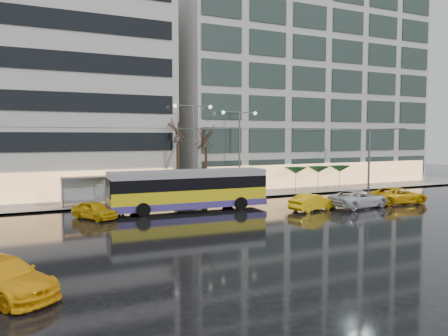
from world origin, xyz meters
TOP-DOWN VIEW (x-y plane):
  - ground at (0.00, 0.00)m, footprint 140.00×140.00m
  - sidewalk at (2.00, 14.00)m, footprint 80.00×10.00m
  - kerb at (2.00, 9.05)m, footprint 80.00×0.10m
  - building_right at (19.00, 19.00)m, footprint 32.00×14.00m
  - trolleybus at (-0.59, 5.10)m, footprint 13.18×5.32m
  - catenary at (1.00, 7.94)m, footprint 42.24×5.12m
  - bus_shelter at (-8.38, 10.69)m, footprint 4.20×1.60m
  - street_lamp_near at (2.00, 10.80)m, footprint 3.96×0.36m
  - street_lamp_far at (7.00, 10.80)m, footprint 3.96×0.36m
  - tree_a at (0.50, 11.00)m, footprint 3.20×3.20m
  - tree_b at (3.50, 11.20)m, footprint 3.20×3.20m
  - parasol_a at (14.00, 11.00)m, footprint 2.50×2.50m
  - parasol_b at (17.00, 11.00)m, footprint 2.50×2.50m
  - parasol_c at (20.00, 11.00)m, footprint 2.50×2.50m
  - taxi_a at (-8.25, 4.62)m, footprint 3.33×4.19m
  - taxi_b at (8.71, 0.86)m, footprint 4.46×2.37m
  - taxi_c at (18.15, 0.59)m, footprint 5.64×3.26m
  - taxi_d at (-13.86, -10.18)m, footprint 4.61×5.41m
  - sedan_silver at (13.23, 0.37)m, footprint 5.83×3.23m
  - pedestrian_a at (-5.30, 9.40)m, footprint 1.14×1.15m
  - pedestrian_b at (-5.70, 10.61)m, footprint 1.02×0.86m
  - pedestrian_c at (-8.15, 11.87)m, footprint 1.11×0.99m

SIDE VIEW (x-z plane):
  - ground at x=0.00m, z-range 0.00..0.00m
  - sidewalk at x=2.00m, z-range 0.00..0.15m
  - kerb at x=2.00m, z-range 0.00..0.15m
  - taxi_a at x=-8.25m, z-range 0.00..1.34m
  - taxi_b at x=8.71m, z-range 0.00..1.40m
  - taxi_c at x=18.15m, z-range 0.00..1.48m
  - taxi_d at x=-13.86m, z-range 0.00..1.49m
  - sedan_silver at x=13.23m, z-range 0.00..1.54m
  - pedestrian_b at x=-5.70m, z-range 0.15..2.00m
  - pedestrian_c at x=-8.15m, z-range 0.21..2.32m
  - pedestrian_a at x=-5.30m, z-range 0.48..2.67m
  - trolleybus at x=-0.59m, z-range -1.39..4.68m
  - bus_shelter at x=-8.38m, z-range 0.71..3.22m
  - parasol_a at x=14.00m, z-range 1.12..3.77m
  - parasol_b at x=17.00m, z-range 1.12..3.77m
  - parasol_c at x=20.00m, z-range 1.12..3.77m
  - catenary at x=1.00m, z-range 0.75..7.75m
  - street_lamp_far at x=7.00m, z-range 1.45..9.98m
  - street_lamp_near at x=2.00m, z-range 1.48..10.51m
  - tree_b at x=3.50m, z-range 2.55..10.25m
  - tree_a at x=0.50m, z-range 2.89..11.29m
  - building_right at x=19.00m, z-range 0.15..25.15m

